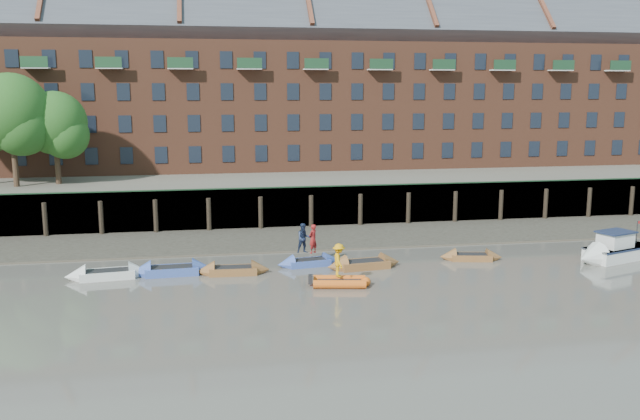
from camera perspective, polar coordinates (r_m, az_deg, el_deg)
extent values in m
plane|color=#5E5952|center=(33.79, 8.65, -8.79)|extent=(220.00, 220.00, 0.00)
cube|color=#3D382F|center=(50.53, 2.18, -2.27)|extent=(110.00, 8.00, 0.50)
cube|color=#4C4336|center=(47.30, 3.04, -3.15)|extent=(110.00, 1.60, 0.10)
cube|color=#2D2A26|center=(54.45, 1.22, 0.36)|extent=(110.00, 0.80, 3.20)
cylinder|color=black|center=(54.12, -22.14, -0.78)|extent=(0.36, 0.36, 2.60)
cylinder|color=black|center=(53.41, -17.95, -0.66)|extent=(0.36, 0.36, 2.60)
cylinder|color=black|center=(52.99, -13.67, -0.53)|extent=(0.36, 0.36, 2.60)
cylinder|color=black|center=(52.87, -9.34, -0.40)|extent=(0.36, 0.36, 2.60)
cylinder|color=black|center=(53.05, -5.02, -0.27)|extent=(0.36, 0.36, 2.60)
cylinder|color=black|center=(53.53, -0.75, -0.13)|extent=(0.36, 0.36, 2.60)
cylinder|color=black|center=(54.30, 3.42, 0.00)|extent=(0.36, 0.36, 2.60)
cylinder|color=black|center=(55.35, 7.45, 0.13)|extent=(0.36, 0.36, 2.60)
cylinder|color=black|center=(56.66, 11.32, 0.25)|extent=(0.36, 0.36, 2.60)
cylinder|color=black|center=(58.22, 14.99, 0.36)|extent=(0.36, 0.36, 2.60)
cylinder|color=black|center=(60.00, 18.46, 0.47)|extent=(0.36, 0.36, 2.60)
cylinder|color=black|center=(62.00, 21.72, 0.57)|extent=(0.36, 0.36, 2.60)
cylinder|color=black|center=(64.18, 24.76, 0.66)|extent=(0.36, 0.36, 2.60)
cube|color=#264C2D|center=(53.90, 1.29, 2.04)|extent=(110.00, 0.06, 0.10)
cube|color=#5E594D|center=(67.68, -1.01, 2.32)|extent=(110.00, 28.00, 3.20)
cube|color=brown|center=(68.04, -1.16, 8.78)|extent=(80.00, 10.00, 12.00)
cube|color=#42444C|center=(68.24, -1.18, 14.84)|extent=(80.60, 15.56, 15.56)
cube|color=black|center=(64.41, -23.97, 4.07)|extent=(1.10, 0.12, 1.50)
cube|color=black|center=(63.75, -21.35, 4.20)|extent=(1.10, 0.12, 1.50)
cube|color=black|center=(63.22, -18.68, 4.32)|extent=(1.10, 0.12, 1.50)
cube|color=black|center=(62.84, -15.97, 4.43)|extent=(1.10, 0.12, 1.50)
cube|color=black|center=(62.59, -13.23, 4.53)|extent=(1.10, 0.12, 1.50)
cube|color=black|center=(62.49, -10.48, 4.62)|extent=(1.10, 0.12, 1.50)
cube|color=black|center=(62.53, -7.72, 4.71)|extent=(1.10, 0.12, 1.50)
cube|color=black|center=(62.72, -4.97, 4.78)|extent=(1.10, 0.12, 1.50)
cube|color=black|center=(63.05, -2.25, 4.84)|extent=(1.10, 0.12, 1.50)
cube|color=black|center=(63.52, 0.44, 4.88)|extent=(1.10, 0.12, 1.50)
cube|color=black|center=(64.12, 3.09, 4.92)|extent=(1.10, 0.12, 1.50)
cube|color=black|center=(64.86, 5.69, 4.95)|extent=(1.10, 0.12, 1.50)
cube|color=black|center=(65.73, 8.21, 4.96)|extent=(1.10, 0.12, 1.50)
cube|color=black|center=(66.72, 10.67, 4.97)|extent=(1.10, 0.12, 1.50)
cube|color=black|center=(67.83, 13.06, 4.96)|extent=(1.10, 0.12, 1.50)
cube|color=black|center=(69.05, 15.36, 4.95)|extent=(1.10, 0.12, 1.50)
cube|color=black|center=(70.38, 17.58, 4.93)|extent=(1.10, 0.12, 1.50)
cube|color=black|center=(71.81, 19.71, 4.91)|extent=(1.10, 0.12, 1.50)
cube|color=black|center=(73.34, 21.76, 4.88)|extent=(1.10, 0.12, 1.50)
cube|color=black|center=(74.95, 23.72, 4.84)|extent=(1.10, 0.12, 1.50)
cube|color=black|center=(64.21, -24.16, 6.56)|extent=(1.10, 0.12, 1.50)
cube|color=black|center=(63.55, -21.52, 6.71)|extent=(1.10, 0.12, 1.50)
cube|color=black|center=(63.02, -18.83, 6.85)|extent=(1.10, 0.12, 1.50)
cube|color=black|center=(62.63, -16.10, 6.98)|extent=(1.10, 0.12, 1.50)
cube|color=black|center=(62.39, -13.34, 7.09)|extent=(1.10, 0.12, 1.50)
cube|color=black|center=(62.29, -10.56, 7.19)|extent=(1.10, 0.12, 1.50)
cube|color=black|center=(62.33, -7.78, 7.27)|extent=(1.10, 0.12, 1.50)
cube|color=black|center=(62.52, -5.01, 7.33)|extent=(1.10, 0.12, 1.50)
cube|color=black|center=(62.84, -2.27, 7.38)|extent=(1.10, 0.12, 1.50)
cube|color=black|center=(63.32, 0.45, 7.41)|extent=(1.10, 0.12, 1.50)
cube|color=black|center=(63.92, 3.12, 7.42)|extent=(1.10, 0.12, 1.50)
cube|color=black|center=(64.66, 5.73, 7.42)|extent=(1.10, 0.12, 1.50)
cube|color=black|center=(65.53, 8.28, 7.40)|extent=(1.10, 0.12, 1.50)
cube|color=black|center=(66.53, 10.75, 7.37)|extent=(1.10, 0.12, 1.50)
cube|color=black|center=(67.64, 13.15, 7.32)|extent=(1.10, 0.12, 1.50)
cube|color=black|center=(68.87, 15.47, 7.27)|extent=(1.10, 0.12, 1.50)
cube|color=black|center=(70.20, 17.70, 7.21)|extent=(1.10, 0.12, 1.50)
cube|color=black|center=(71.63, 19.85, 7.14)|extent=(1.10, 0.12, 1.50)
cube|color=black|center=(73.16, 21.90, 7.06)|extent=(1.10, 0.12, 1.50)
cube|color=black|center=(74.78, 23.87, 6.98)|extent=(1.10, 0.12, 1.50)
cube|color=black|center=(64.13, -24.34, 9.05)|extent=(1.10, 0.12, 1.50)
cube|color=black|center=(63.47, -21.69, 9.23)|extent=(1.10, 0.12, 1.50)
cube|color=black|center=(62.94, -18.98, 9.39)|extent=(1.10, 0.12, 1.50)
cube|color=black|center=(62.55, -16.23, 9.54)|extent=(1.10, 0.12, 1.50)
cube|color=black|center=(62.31, -13.45, 9.66)|extent=(1.10, 0.12, 1.50)
cube|color=black|center=(62.21, -10.65, 9.76)|extent=(1.10, 0.12, 1.50)
cube|color=black|center=(62.25, -7.85, 9.84)|extent=(1.10, 0.12, 1.50)
cube|color=black|center=(62.44, -5.05, 9.90)|extent=(1.10, 0.12, 1.50)
cube|color=black|center=(62.77, -2.28, 9.93)|extent=(1.10, 0.12, 1.50)
cube|color=black|center=(63.24, 0.45, 9.94)|extent=(1.10, 0.12, 1.50)
cube|color=black|center=(63.85, 3.14, 9.93)|extent=(1.10, 0.12, 1.50)
cube|color=black|center=(64.59, 5.77, 9.90)|extent=(1.10, 0.12, 1.50)
cube|color=black|center=(65.46, 8.34, 9.85)|extent=(1.10, 0.12, 1.50)
cube|color=black|center=(66.45, 10.84, 9.78)|extent=(1.10, 0.12, 1.50)
cube|color=black|center=(67.57, 13.25, 9.69)|extent=(1.10, 0.12, 1.50)
cube|color=black|center=(68.80, 15.58, 9.60)|extent=(1.10, 0.12, 1.50)
cube|color=black|center=(70.13, 17.83, 9.49)|extent=(1.10, 0.12, 1.50)
cube|color=black|center=(71.56, 19.98, 9.37)|extent=(1.10, 0.12, 1.50)
cube|color=black|center=(73.09, 22.05, 9.25)|extent=(1.10, 0.12, 1.50)
cube|color=black|center=(74.71, 24.03, 9.12)|extent=(1.10, 0.12, 1.50)
cube|color=black|center=(64.18, -24.53, 11.54)|extent=(1.10, 0.12, 1.50)
cube|color=black|center=(63.51, -21.86, 11.75)|extent=(1.10, 0.12, 1.50)
cube|color=black|center=(62.99, -19.13, 11.93)|extent=(1.10, 0.12, 1.50)
cube|color=black|center=(62.60, -16.36, 12.10)|extent=(1.10, 0.12, 1.50)
cube|color=black|center=(62.35, -13.56, 12.23)|extent=(1.10, 0.12, 1.50)
cube|color=black|center=(62.25, -10.74, 12.34)|extent=(1.10, 0.12, 1.50)
cube|color=black|center=(62.29, -7.91, 12.42)|extent=(1.10, 0.12, 1.50)
cube|color=black|center=(62.48, -5.10, 12.47)|extent=(1.10, 0.12, 1.50)
cube|color=black|center=(62.81, -2.30, 12.49)|extent=(1.10, 0.12, 1.50)
cube|color=black|center=(63.28, 0.46, 12.48)|extent=(1.10, 0.12, 1.50)
cube|color=black|center=(63.89, 3.17, 12.44)|extent=(1.10, 0.12, 1.50)
cube|color=black|center=(64.63, 5.82, 12.38)|extent=(1.10, 0.12, 1.50)
cube|color=black|center=(65.50, 8.41, 12.30)|extent=(1.10, 0.12, 1.50)
cube|color=black|center=(66.50, 10.92, 12.19)|extent=(1.10, 0.12, 1.50)
cube|color=black|center=(67.61, 13.35, 12.07)|extent=(1.10, 0.12, 1.50)
cube|color=black|center=(68.84, 15.70, 11.93)|extent=(1.10, 0.12, 1.50)
cube|color=black|center=(70.17, 17.96, 11.77)|extent=(1.10, 0.12, 1.50)
cube|color=black|center=(71.60, 20.12, 11.61)|extent=(1.10, 0.12, 1.50)
cube|color=black|center=(73.13, 22.20, 11.44)|extent=(1.10, 0.12, 1.50)
cube|color=black|center=(74.75, 24.19, 11.26)|extent=(1.10, 0.12, 1.50)
cylinder|color=#3A281C|center=(58.82, -24.33, 4.10)|extent=(0.44, 0.44, 4.75)
sphere|color=#285C1E|center=(58.60, -24.59, 7.52)|extent=(6.08, 6.08, 6.08)
cylinder|color=#3A281C|center=(59.16, -21.25, 3.98)|extent=(0.44, 0.44, 4.00)
sphere|color=#285C1E|center=(58.94, -21.44, 6.84)|extent=(5.12, 5.12, 5.12)
cube|color=silver|center=(41.53, -17.45, -5.19)|extent=(3.20, 1.70, 0.48)
cone|color=silver|center=(41.50, -14.97, -5.07)|extent=(1.33, 1.50, 1.39)
cone|color=silver|center=(41.63, -19.92, -5.29)|extent=(1.33, 1.50, 1.39)
cube|color=black|center=(41.47, -17.47, -4.89)|extent=(2.66, 1.30, 0.06)
cube|color=#3A54A5|center=(41.36, -12.36, -5.00)|extent=(3.16, 1.54, 0.48)
cone|color=#3A54A5|center=(41.39, -9.85, -4.90)|extent=(1.27, 1.45, 1.40)
cone|color=#3A54A5|center=(41.41, -14.88, -5.09)|extent=(1.27, 1.45, 1.40)
cube|color=black|center=(41.30, -12.37, -4.71)|extent=(2.63, 1.17, 0.06)
cube|color=brown|center=(40.85, -7.32, -5.07)|extent=(2.86, 1.40, 0.44)
cone|color=brown|center=(40.87, -5.01, -5.02)|extent=(1.15, 1.32, 1.27)
cone|color=brown|center=(40.89, -9.62, -5.12)|extent=(1.15, 1.32, 1.27)
cube|color=black|center=(40.80, -7.32, -4.80)|extent=(2.38, 1.06, 0.06)
cube|color=#3A54A5|center=(42.41, -0.94, -4.44)|extent=(2.75, 1.56, 0.41)
cone|color=#3A54A5|center=(42.88, 1.00, -4.27)|extent=(1.18, 1.32, 1.18)
cone|color=#3A54A5|center=(41.98, -2.92, -4.60)|extent=(1.18, 1.32, 1.18)
cube|color=black|center=(42.36, -0.94, -4.19)|extent=(2.28, 1.20, 0.06)
cube|color=brown|center=(41.90, 3.72, -4.59)|extent=(3.19, 1.74, 0.48)
cone|color=brown|center=(42.54, 5.96, -4.40)|extent=(1.34, 1.51, 1.37)
cone|color=brown|center=(41.32, 1.41, -4.78)|extent=(1.34, 1.51, 1.37)
cube|color=black|center=(41.84, 3.72, -4.30)|extent=(2.64, 1.33, 0.06)
cube|color=brown|center=(44.82, 12.60, -3.88)|extent=(2.75, 1.65, 0.40)
cone|color=brown|center=(45.13, 14.47, -3.86)|extent=(1.21, 1.34, 1.16)
cone|color=brown|center=(44.56, 10.70, -3.89)|extent=(1.21, 1.34, 1.16)
cube|color=black|center=(44.78, 12.61, -3.66)|extent=(2.27, 1.28, 0.06)
cylinder|color=#DF5D17|center=(38.66, 1.64, -5.84)|extent=(2.98, 1.01, 0.48)
cylinder|color=#DF5D17|center=(37.68, 1.67, -6.27)|extent=(2.98, 1.01, 0.48)
sphere|color=#DF5D17|center=(38.23, 3.87, -6.05)|extent=(0.56, 0.56, 0.56)
cube|color=black|center=(38.17, 1.65, -6.05)|extent=(2.56, 1.27, 0.17)
cube|color=silver|center=(47.97, 23.81, -3.31)|extent=(5.03, 3.32, 0.85)
cone|color=silver|center=(45.86, 21.74, -3.76)|extent=(2.13, 2.31, 1.90)
cube|color=#19233F|center=(47.89, 23.85, -2.89)|extent=(5.04, 3.35, 0.12)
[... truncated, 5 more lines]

